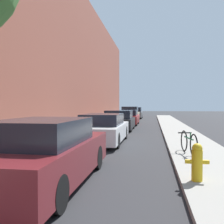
# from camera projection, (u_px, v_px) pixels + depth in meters

# --- Properties ---
(ground_plane) EXTENTS (120.00, 120.00, 0.00)m
(ground_plane) POSITION_uv_depth(u_px,v_px,m) (129.00, 135.00, 14.49)
(ground_plane) COLOR #28282B
(sidewalk_left) EXTENTS (2.00, 52.00, 0.12)m
(sidewalk_left) POSITION_uv_depth(u_px,v_px,m) (79.00, 133.00, 14.94)
(sidewalk_left) COLOR gray
(sidewalk_left) RESTS_ON ground
(sidewalk_right) EXTENTS (2.00, 52.00, 0.12)m
(sidewalk_right) POSITION_uv_depth(u_px,v_px,m) (182.00, 135.00, 14.03)
(sidewalk_right) COLOR gray
(sidewalk_right) RESTS_ON ground
(building_facade_left) EXTENTS (0.70, 52.00, 10.27)m
(building_facade_left) POSITION_uv_depth(u_px,v_px,m) (56.00, 45.00, 15.02)
(building_facade_left) COLOR brown
(building_facade_left) RESTS_ON ground
(parked_car_maroon) EXTENTS (1.73, 4.50, 1.37)m
(parked_car_maroon) POSITION_uv_depth(u_px,v_px,m) (46.00, 153.00, 5.38)
(parked_car_maroon) COLOR black
(parked_car_maroon) RESTS_ON ground
(parked_car_white) EXTENTS (1.76, 4.66, 1.27)m
(parked_car_white) POSITION_uv_depth(u_px,v_px,m) (103.00, 129.00, 11.33)
(parked_car_white) COLOR black
(parked_car_white) RESTS_ON ground
(parked_car_black) EXTENTS (1.84, 3.92, 1.31)m
(parked_car_black) POSITION_uv_depth(u_px,v_px,m) (119.00, 121.00, 17.12)
(parked_car_black) COLOR black
(parked_car_black) RESTS_ON ground
(parked_car_red) EXTENTS (1.89, 4.38, 1.24)m
(parked_car_red) POSITION_uv_depth(u_px,v_px,m) (127.00, 118.00, 22.00)
(parked_car_red) COLOR black
(parked_car_red) RESTS_ON ground
(parked_car_champagne) EXTENTS (1.76, 4.32, 1.51)m
(parked_car_champagne) POSITION_uv_depth(u_px,v_px,m) (130.00, 114.00, 27.02)
(parked_car_champagne) COLOR black
(parked_car_champagne) RESTS_ON ground
(parked_car_grey) EXTENTS (1.82, 4.30, 1.40)m
(parked_car_grey) POSITION_uv_depth(u_px,v_px,m) (135.00, 113.00, 32.48)
(parked_car_grey) COLOR black
(parked_car_grey) RESTS_ON ground
(fire_hydrant) EXTENTS (0.47, 0.22, 0.76)m
(fire_hydrant) POSITION_uv_depth(u_px,v_px,m) (197.00, 162.00, 5.22)
(fire_hydrant) COLOR gold
(fire_hydrant) RESTS_ON sidewalk_right
(bicycle) EXTENTS (0.45, 1.69, 0.69)m
(bicycle) POSITION_uv_depth(u_px,v_px,m) (189.00, 143.00, 8.07)
(bicycle) COLOR black
(bicycle) RESTS_ON sidewalk_right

